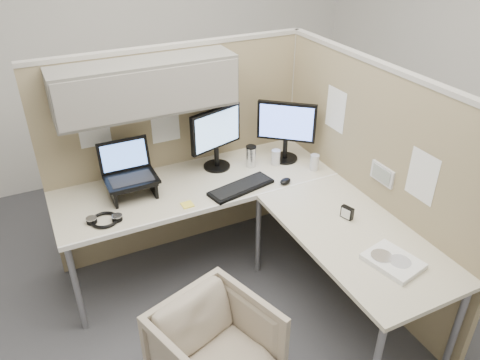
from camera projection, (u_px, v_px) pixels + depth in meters
name	position (u px, v px, depth m)	size (l,w,h in m)	color
ground	(243.00, 301.00, 3.34)	(4.50, 4.50, 0.00)	#3F3F45
partition_back	(165.00, 123.00, 3.33)	(2.00, 0.36, 1.63)	#998864
partition_right	(365.00, 179.00, 3.21)	(0.07, 2.03, 1.63)	#998864
desk	(251.00, 209.00, 3.13)	(2.00, 1.98, 0.73)	beige
office_chair	(216.00, 348.00, 2.62)	(0.59, 0.55, 0.61)	#B8A792
monitor_left	(216.00, 134.00, 3.39)	(0.43, 0.20, 0.47)	black
monitor_right	(286.00, 127.00, 3.50)	(0.36, 0.31, 0.47)	black
laptop_station	(130.00, 176.00, 3.14)	(0.34, 0.29, 0.36)	black
keyboard	(241.00, 188.00, 3.26)	(0.48, 0.16, 0.02)	black
mouse	(285.00, 181.00, 3.32)	(0.10, 0.06, 0.03)	black
travel_mug	(251.00, 156.00, 3.50)	(0.08, 0.08, 0.17)	silver
soda_can_green	(314.00, 162.00, 3.47)	(0.07, 0.07, 0.12)	silver
soda_can_silver	(276.00, 157.00, 3.54)	(0.07, 0.07, 0.12)	silver
sticky_note_a	(187.00, 205.00, 3.09)	(0.08, 0.08, 0.01)	yellow
sticky_note_b	(225.00, 198.00, 3.16)	(0.08, 0.08, 0.01)	yellow
headphones	(105.00, 220.00, 2.92)	(0.22, 0.22, 0.03)	black
paper_stack	(393.00, 261.00, 2.58)	(0.28, 0.33, 0.03)	white
desk_clock	(347.00, 213.00, 2.94)	(0.06, 0.09, 0.08)	black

